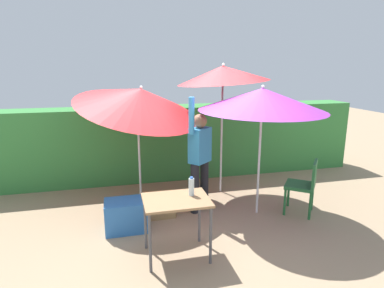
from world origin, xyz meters
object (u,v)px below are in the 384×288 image
Objects in this scene: cooler_box at (126,215)px; bottle_water at (191,187)px; crate_cardboard at (160,205)px; umbrella_yellow at (139,99)px; folding_table at (176,206)px; umbrella_orange at (262,100)px; person_vendor at (200,155)px; chair_plastic at (305,183)px; umbrella_rainbow at (223,74)px.

bottle_water is (0.79, -0.75, 0.65)m from cooler_box.
umbrella_yellow is at bearing 109.35° from crate_cardboard.
crate_cardboard is 1.29m from folding_table.
umbrella_orange is at bearing -26.83° from umbrella_yellow.
umbrella_yellow is 1.26× the size of person_vendor.
folding_table is at bearing -149.11° from umbrella_orange.
chair_plastic is 1.49× the size of cooler_box.
umbrella_rainbow is 2.99× the size of folding_table.
umbrella_orange is 2.11m from folding_table.
person_vendor is 4.09× the size of crate_cardboard.
crate_cardboard is (-1.55, 0.29, -1.66)m from umbrella_orange.
bottle_water is at bearing -77.39° from crate_cardboard.
umbrella_rainbow is 1.10m from umbrella_orange.
umbrella_orange is at bearing 32.45° from bottle_water.
cooler_box is (-2.80, 0.13, -0.29)m from chair_plastic.
bottle_water is at bearing -119.01° from umbrella_rainbow.
crate_cardboard is 0.57× the size of folding_table.
umbrella_yellow is 2.99m from chair_plastic.
umbrella_yellow reaches higher than folding_table.
umbrella_yellow is 1.35m from person_vendor.
umbrella_yellow is 1.74m from crate_cardboard.
umbrella_yellow is 9.89× the size of bottle_water.
folding_table is at bearing -122.66° from umbrella_rainbow.
umbrella_rainbow is 3.99× the size of cooler_box.
umbrella_orange is at bearing 1.95° from cooler_box.
person_vendor is 1.42m from folding_table.
person_vendor reaches higher than bottle_water.
umbrella_yellow is at bearing -175.34° from umbrella_rainbow.
person_vendor reaches higher than folding_table.
folding_table is at bearing -81.93° from umbrella_yellow.
umbrella_orange is 0.86× the size of umbrella_yellow.
bottle_water reaches higher than crate_cardboard.
umbrella_rainbow reaches higher than chair_plastic.
umbrella_rainbow reaches higher than umbrella_orange.
umbrella_orange is 1.09× the size of person_vendor.
cooler_box is at bearing -178.05° from umbrella_orange.
umbrella_rainbow is 1.17× the size of umbrella_orange.
person_vendor is 7.83× the size of bottle_water.
umbrella_yellow is 5.16× the size of crate_cardboard.
chair_plastic is at bearing 17.20° from bottle_water.
umbrella_rainbow is at bearing 48.21° from person_vendor.
person_vendor is (-0.87, 0.35, -0.90)m from umbrella_orange.
umbrella_rainbow is at bearing 57.34° from folding_table.
crate_cardboard is 1.34m from bottle_water.
chair_plastic is 2.34m from crate_cardboard.
folding_table is (0.58, -0.83, 0.44)m from cooler_box.
umbrella_rainbow is 9.97× the size of bottle_water.
bottle_water is (-1.30, -0.82, -0.96)m from umbrella_orange.
person_vendor reaches higher than crate_cardboard.
cooler_box is at bearing 177.29° from chair_plastic.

